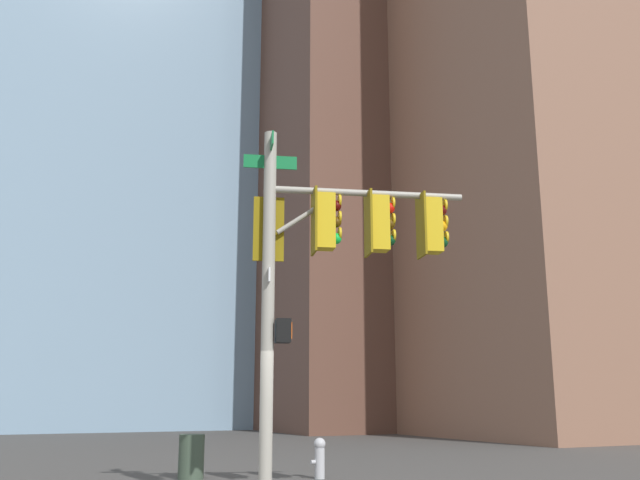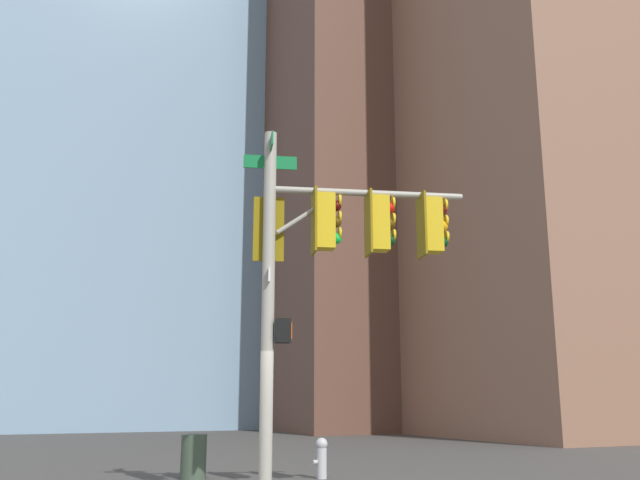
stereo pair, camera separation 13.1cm
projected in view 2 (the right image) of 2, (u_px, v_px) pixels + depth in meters
name	position (u px, v px, depth m)	size (l,w,h in m)	color
signal_pole_assembly	(326.00, 249.00, 12.43)	(3.88, 1.64, 6.39)	#9E998C
fire_hydrant	(322.00, 456.00, 15.53)	(0.34, 0.26, 0.87)	#B2B2B7
litter_bin	(194.00, 457.00, 15.46)	(0.56, 0.56, 0.95)	#384738
building_brick_nearside	(551.00, 20.00, 43.15)	(21.04, 19.48, 48.74)	#845B47
building_brick_midblock	(420.00, 62.00, 49.67)	(22.97, 15.26, 49.89)	brown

